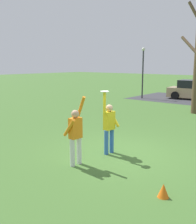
{
  "coord_description": "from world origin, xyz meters",
  "views": [
    {
      "loc": [
        4.81,
        -6.79,
        2.96
      ],
      "look_at": [
        -0.34,
        -0.68,
        1.47
      ],
      "focal_mm": 41.91,
      "sensor_mm": 36.0,
      "label": 1
    }
  ],
  "objects": [
    {
      "name": "lamppost_by_lot",
      "position": [
        -6.67,
        12.73,
        2.59
      ],
      "size": [
        0.28,
        0.28,
        4.26
      ],
      "color": "#2D2D33",
      "rests_on": "ground_plane"
    },
    {
      "name": "person_defender",
      "position": [
        -0.4,
        -1.61,
        0.98
      ],
      "size": [
        0.49,
        0.57,
        2.04
      ],
      "rotation": [
        0.0,
        0.0,
        1.48
      ],
      "color": "silver",
      "rests_on": "ground_plane"
    },
    {
      "name": "ground_plane",
      "position": [
        0.0,
        0.0,
        0.0
      ],
      "size": [
        120.0,
        120.0,
        0.0
      ],
      "primitive_type": "plane",
      "color": "#426B2D"
    },
    {
      "name": "parked_car_tan",
      "position": [
        -3.07,
        14.93,
        0.73
      ],
      "size": [
        4.27,
        2.38,
        1.59
      ],
      "rotation": [
        0.0,
        0.0,
        0.11
      ],
      "color": "tan",
      "rests_on": "ground_plane"
    },
    {
      "name": "person_catcher",
      "position": [
        -0.27,
        -0.19,
        0.98
      ],
      "size": [
        0.49,
        0.56,
        2.08
      ],
      "rotation": [
        0.0,
        0.0,
        -1.66
      ],
      "color": "#3366B7",
      "rests_on": "ground_plane"
    },
    {
      "name": "frisbee_disc",
      "position": [
        -0.29,
        -0.41,
        2.09
      ],
      "size": [
        0.27,
        0.27,
        0.02
      ],
      "primitive_type": "cylinder",
      "color": "white",
      "rests_on": "person_catcher"
    },
    {
      "name": "field_cone_orange",
      "position": [
        2.44,
        -1.71,
        0.16
      ],
      "size": [
        0.26,
        0.26,
        0.32
      ],
      "primitive_type": "cone",
      "color": "orange",
      "rests_on": "ground_plane"
    }
  ]
}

